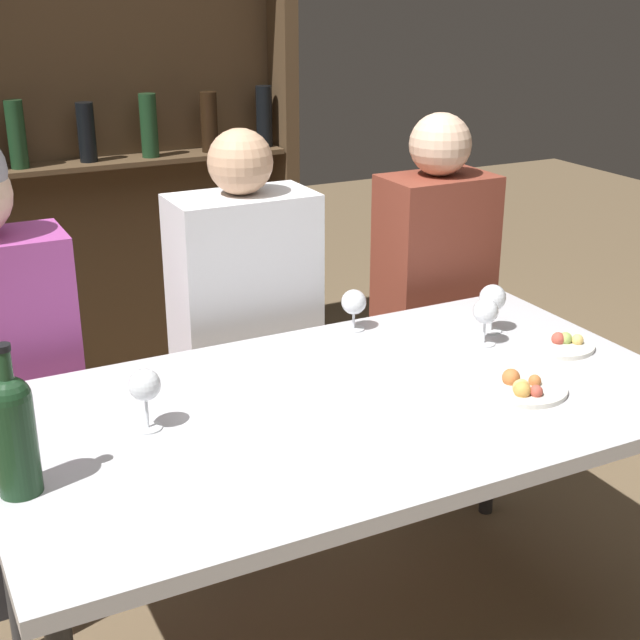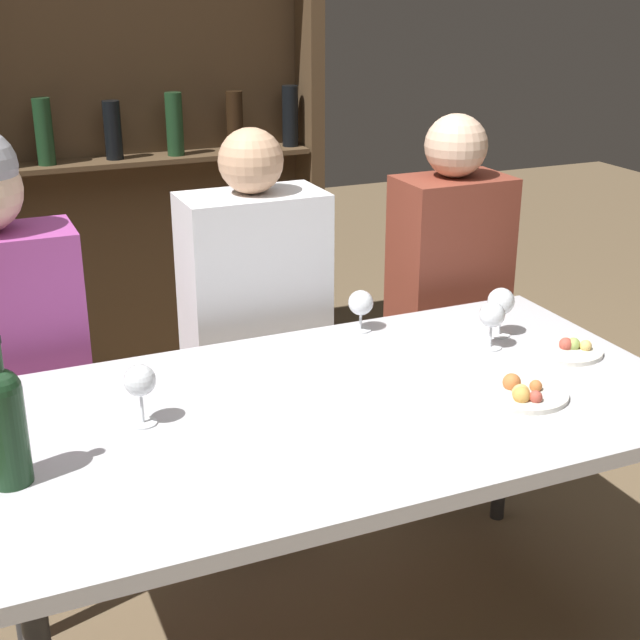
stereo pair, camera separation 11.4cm
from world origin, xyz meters
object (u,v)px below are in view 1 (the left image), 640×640
Objects in this scene: wine_glass_3 at (493,299)px; food_plate_0 at (522,387)px; wine_glass_2 at (486,313)px; food_plate_1 at (559,343)px; wine_glass_0 at (145,387)px; seated_person_center at (247,356)px; wine_bottle at (14,429)px; wine_glass_1 at (354,303)px; seated_person_right at (432,318)px.

food_plate_0 is (-0.16, -0.34, -0.08)m from wine_glass_3.
food_plate_1 is (0.16, -0.10, -0.08)m from wine_glass_2.
seated_person_center reaches higher than wine_glass_0.
wine_bottle is 0.24× the size of seated_person_center.
food_plate_1 is (1.36, 0.09, -0.12)m from wine_bottle.
food_plate_0 is 0.16× the size of seated_person_center.
wine_glass_1 is 0.55m from food_plate_1.
wine_glass_1 is (0.95, 0.44, -0.05)m from wine_bottle.
wine_glass_0 is at bearing -152.60° from seated_person_right.
wine_glass_0 is 1.09× the size of wine_glass_2.
wine_glass_0 reaches higher than food_plate_0.
wine_bottle is 2.61× the size of wine_glass_1.
seated_person_right is at bearing 70.24° from food_plate_0.
seated_person_right reaches higher than wine_glass_3.
wine_glass_2 is 0.10× the size of seated_person_center.
wine_glass_0 is 0.78m from seated_person_center.
wine_bottle is 0.31m from wine_glass_0.
wine_glass_0 is at bearing -172.95° from wine_glass_3.
seated_person_center is (-0.46, 0.52, -0.23)m from wine_glass_2.
wine_glass_2 is 0.73m from seated_person_center.
food_plate_0 is 0.89m from seated_person_center.
wine_glass_3 is (1.27, 0.26, -0.04)m from wine_bottle.
seated_person_right is (0.28, 0.79, -0.15)m from food_plate_0.
wine_glass_3 is (0.99, 0.12, -0.00)m from wine_glass_0.
wine_glass_1 is 0.86× the size of wine_glass_3.
wine_bottle reaches higher than wine_glass_1.
wine_glass_3 is at bearing 11.40° from wine_bottle.
wine_glass_1 is 0.41m from seated_person_center.
food_plate_0 is (-0.09, -0.27, -0.08)m from wine_glass_2.
food_plate_0 is 1.08× the size of food_plate_1.
wine_glass_1 is at bearing -148.45° from seated_person_right.
seated_person_center is at bearing 127.20° from wine_glass_1.
seated_person_center is (-0.21, 0.27, -0.22)m from wine_glass_1.
food_plate_1 is at bearing -39.83° from wine_glass_1.
food_plate_0 is at bearing -108.94° from wine_glass_2.
food_plate_0 is (1.11, -0.08, -0.12)m from wine_bottle.
wine_glass_3 is 0.11× the size of seated_person_right.
wine_glass_1 is at bearing -52.80° from seated_person_center.
seated_person_right reaches higher than wine_glass_1.
seated_person_center is at bearing 139.52° from wine_glass_3.
wine_bottle is 2.38× the size of wine_glass_2.
wine_glass_3 reaches higher than food_plate_0.
wine_glass_0 is 1.09m from food_plate_1.
wine_bottle is 1.46× the size of food_plate_0.
wine_bottle reaches higher than wine_glass_0.
wine_glass_3 is 0.65× the size of food_plate_0.
wine_glass_1 is 0.09× the size of seated_person_center.
wine_glass_2 is at bearing -48.33° from seated_person_center.
wine_glass_3 is at bearing 119.08° from food_plate_1.
wine_glass_2 is 0.21m from food_plate_1.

